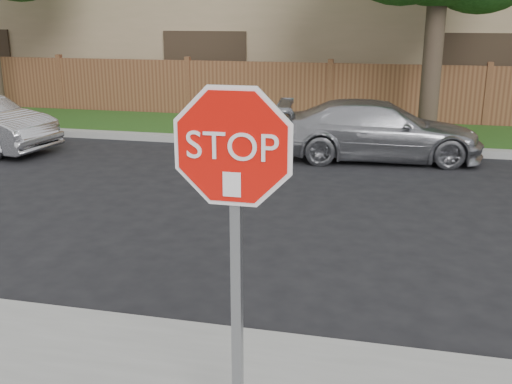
# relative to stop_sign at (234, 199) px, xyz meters

# --- Properties ---
(ground) EXTENTS (90.00, 90.00, 0.00)m
(ground) POSITION_rel_stop_sign_xyz_m (-0.84, 1.48, -1.83)
(ground) COLOR black
(ground) RESTS_ON ground
(far_curb) EXTENTS (70.00, 0.30, 0.15)m
(far_curb) POSITION_rel_stop_sign_xyz_m (-0.84, 9.63, -1.75)
(far_curb) COLOR gray
(far_curb) RESTS_ON ground
(grass_strip) EXTENTS (70.00, 3.00, 0.12)m
(grass_strip) POSITION_rel_stop_sign_xyz_m (-0.84, 11.28, -1.77)
(grass_strip) COLOR #1E4714
(grass_strip) RESTS_ON ground
(fence) EXTENTS (70.00, 0.12, 1.60)m
(fence) POSITION_rel_stop_sign_xyz_m (-0.84, 12.88, -1.03)
(fence) COLOR brown
(fence) RESTS_ON ground
(stop_sign) EXTENTS (1.01, 0.13, 2.55)m
(stop_sign) POSITION_rel_stop_sign_xyz_m (0.00, 0.00, 0.00)
(stop_sign) COLOR gray
(stop_sign) RESTS_ON sidewalk_near
(sedan_right) EXTENTS (4.27, 2.13, 1.19)m
(sedan_right) POSITION_rel_stop_sign_xyz_m (0.61, 8.92, -1.23)
(sedan_right) COLOR #A6A7AD
(sedan_right) RESTS_ON ground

